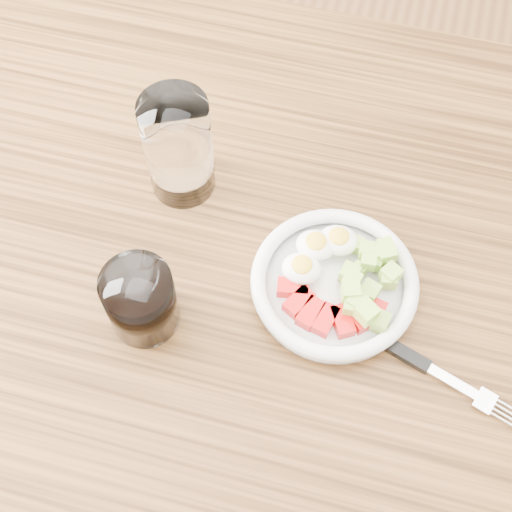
{
  "coord_description": "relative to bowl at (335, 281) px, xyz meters",
  "views": [
    {
      "loc": [
        0.09,
        -0.36,
        1.52
      ],
      "look_at": [
        -0.01,
        0.01,
        0.8
      ],
      "focal_mm": 50.0,
      "sensor_mm": 36.0,
      "label": 1
    }
  ],
  "objects": [
    {
      "name": "ground",
      "position": [
        -0.08,
        -0.01,
        -0.79
      ],
      "size": [
        4.0,
        4.0,
        0.0
      ],
      "primitive_type": "plane",
      "color": "brown",
      "rests_on": "ground"
    },
    {
      "name": "bowl",
      "position": [
        0.0,
        0.0,
        0.0
      ],
      "size": [
        0.19,
        0.19,
        0.05
      ],
      "color": "white",
      "rests_on": "dining_table"
    },
    {
      "name": "water_glass",
      "position": [
        -0.21,
        0.1,
        0.05
      ],
      "size": [
        0.08,
        0.08,
        0.14
      ],
      "primitive_type": "cylinder",
      "color": "white",
      "rests_on": "dining_table"
    },
    {
      "name": "coffee_glass",
      "position": [
        -0.2,
        -0.09,
        0.03
      ],
      "size": [
        0.08,
        0.08,
        0.09
      ],
      "color": "white",
      "rests_on": "dining_table"
    },
    {
      "name": "dining_table",
      "position": [
        -0.08,
        -0.01,
        -0.12
      ],
      "size": [
        1.5,
        0.9,
        0.77
      ],
      "color": "brown",
      "rests_on": "ground"
    },
    {
      "name": "fork",
      "position": [
        0.1,
        -0.06,
        -0.01
      ],
      "size": [
        0.22,
        0.09,
        0.01
      ],
      "color": "black",
      "rests_on": "dining_table"
    }
  ]
}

